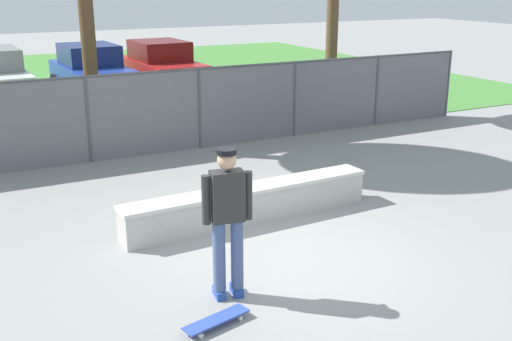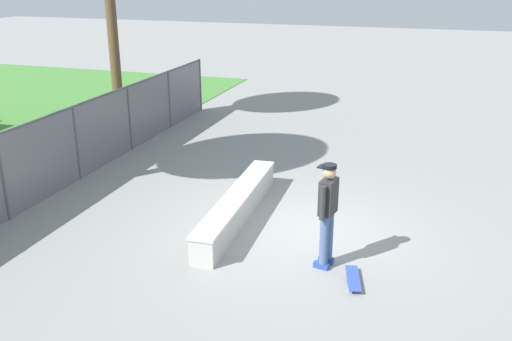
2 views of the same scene
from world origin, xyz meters
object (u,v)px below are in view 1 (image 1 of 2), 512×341
Objects in this scene: concrete_ledge at (250,203)px; skateboard at (216,320)px; skateboarder at (227,216)px; car_blue at (91,71)px; car_red at (161,66)px.

skateboard is (-1.73, -2.62, -0.21)m from concrete_ledge.
skateboarder reaches higher than car_blue.
car_blue is 1.00× the size of car_red.
concrete_ledge is 5.10× the size of skateboard.
car_red reaches higher than concrete_ledge.
skateboard is 0.19× the size of car_blue.
car_blue reaches higher than skateboard.
skateboard is at bearing -98.05° from car_blue.
car_red is (2.71, 12.00, 0.56)m from concrete_ledge.
concrete_ledge is 12.32m from car_red.
car_red is (4.05, 14.08, -0.19)m from skateboarder.
skateboarder is 14.65m from car_red.
car_blue is at bearing 83.25° from skateboarder.
skateboarder reaches higher than skateboard.
skateboarder is 0.43× the size of car_blue.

